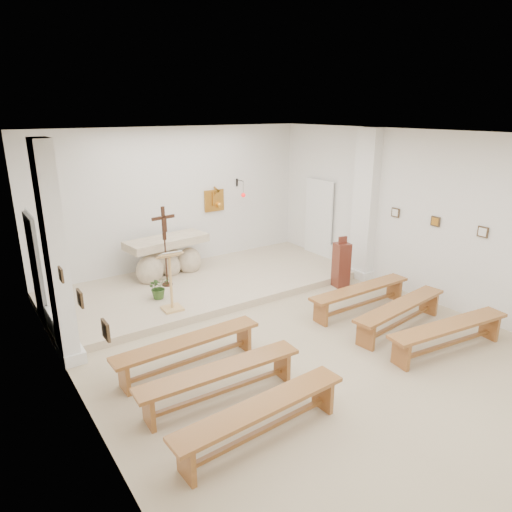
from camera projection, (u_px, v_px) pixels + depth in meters
ground at (308, 350)px, 7.68m from camera, size 7.00×10.00×0.00m
wall_left at (83, 302)px, 5.27m from camera, size 0.02×10.00×3.50m
wall_right at (445, 222)px, 9.02m from camera, size 0.02×10.00×3.50m
wall_back at (176, 201)px, 11.06m from camera, size 7.00×0.02×3.50m
ceiling at (316, 137)px, 6.61m from camera, size 7.00×10.00×0.02m
sanctuary_platform at (207, 284)px, 10.41m from camera, size 6.98×3.00×0.15m
pilaster_left at (56, 256)px, 6.90m from camera, size 0.26×0.55×3.50m
pilaster_right at (365, 206)px, 10.53m from camera, size 0.26×0.55×3.50m
gold_wall_relief at (214, 201)px, 11.63m from camera, size 0.55×0.04×0.55m
sanctuary_lamp at (243, 193)px, 11.76m from camera, size 0.11×0.36×0.44m
station_frame_left_front at (106, 330)px, 4.66m from camera, size 0.03×0.20×0.20m
station_frame_left_mid at (80, 298)px, 5.44m from camera, size 0.03×0.20×0.20m
station_frame_left_rear at (61, 275)px, 6.23m from camera, size 0.03×0.20×0.20m
station_frame_right_front at (483, 232)px, 8.40m from camera, size 0.03×0.20×0.20m
station_frame_right_mid at (435, 221)px, 9.18m from camera, size 0.03×0.20×0.20m
station_frame_right_rear at (395, 213)px, 9.96m from camera, size 0.03×0.20×0.20m
radiator_left at (55, 328)px, 7.87m from camera, size 0.10×0.85×0.52m
radiator_right at (341, 258)px, 11.57m from camera, size 0.10×0.85×0.52m
altar at (167, 259)px, 10.67m from camera, size 1.98×0.97×0.98m
lectern at (171, 280)px, 8.70m from camera, size 0.46×0.40×1.23m
crucifix_stand at (165, 241)px, 9.81m from camera, size 0.54×0.23×1.77m
potted_plant at (159, 287)px, 9.36m from camera, size 0.43×0.38×0.48m
donation_pedestal at (341, 265)px, 10.32m from camera, size 0.37×0.37×1.18m
bench_left_front at (188, 347)px, 7.04m from camera, size 2.41×0.44×0.51m
bench_right_front at (360, 293)px, 9.08m from camera, size 2.40×0.40×0.51m
bench_left_second at (221, 376)px, 6.27m from camera, size 2.42×0.48×0.51m
bench_right_second at (400, 310)px, 8.30m from camera, size 2.43×0.66×0.51m
bench_left_third at (262, 413)px, 5.49m from camera, size 2.41×0.48×0.51m
bench_right_third at (449, 331)px, 7.53m from camera, size 2.43×0.68×0.51m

